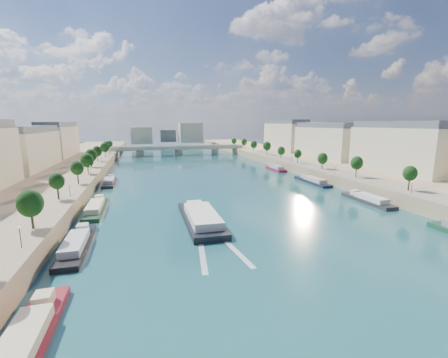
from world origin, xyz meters
TOP-DOWN VIEW (x-y plane):
  - ground at (0.00, 100.00)m, footprint 700.00×700.00m
  - quay_left at (-72.00, 100.00)m, footprint 44.00×520.00m
  - quay_right at (72.00, 100.00)m, footprint 44.00×520.00m
  - pave_left at (-57.00, 100.00)m, footprint 14.00×520.00m
  - pave_right at (57.00, 100.00)m, footprint 14.00×520.00m
  - trees_left at (-55.00, 102.00)m, footprint 4.80×268.80m
  - trees_right at (55.00, 110.00)m, footprint 4.80×268.80m
  - lamps_left at (-52.50, 90.00)m, footprint 0.36×200.36m
  - lamps_right at (52.50, 105.00)m, footprint 0.36×200.36m
  - buildings_left at (-85.00, 112.00)m, footprint 16.00×226.00m
  - buildings_right at (85.00, 112.00)m, footprint 16.00×226.00m
  - skyline at (3.19, 319.52)m, footprint 79.00×42.00m
  - bridge at (0.00, 228.53)m, footprint 112.00×12.00m
  - tour_barge at (-15.32, 50.00)m, footprint 9.35×31.80m
  - wake at (-15.32, 33.50)m, footprint 10.76×25.97m
  - moored_barges_left at (-45.50, 41.74)m, footprint 5.00×156.55m
  - moored_barges_right at (45.50, 73.46)m, footprint 5.00×132.08m

SIDE VIEW (x-z plane):
  - ground at x=0.00m, z-range 0.00..0.00m
  - wake at x=-15.32m, z-range 0.00..0.04m
  - moored_barges_right at x=45.50m, z-range -0.96..2.64m
  - moored_barges_left at x=-45.50m, z-range -0.96..2.64m
  - tour_barge at x=-15.32m, z-range -0.88..3.42m
  - quay_left at x=-72.00m, z-range 0.00..5.00m
  - quay_right at x=72.00m, z-range 0.00..5.00m
  - pave_left at x=-57.00m, z-range 5.00..5.10m
  - pave_right at x=57.00m, z-range 5.00..5.10m
  - bridge at x=0.00m, z-range 1.01..9.16m
  - lamps_left at x=-52.50m, z-range 5.64..9.92m
  - lamps_right at x=52.50m, z-range 5.64..9.92m
  - trees_left at x=-55.00m, z-range 6.35..14.61m
  - trees_right at x=55.00m, z-range 6.35..14.61m
  - skyline at x=3.19m, z-range 3.66..25.66m
  - buildings_left at x=-85.00m, z-range 4.85..28.05m
  - buildings_right at x=85.00m, z-range 4.85..28.05m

